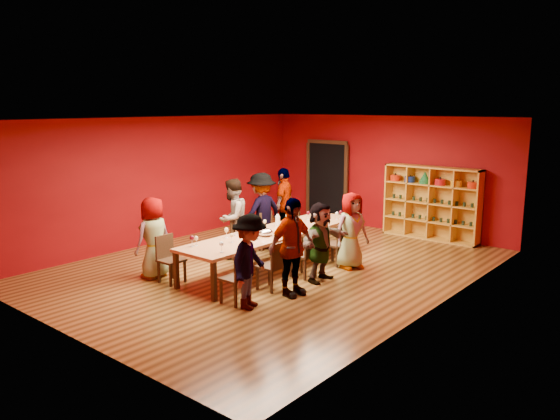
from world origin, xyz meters
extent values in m
cube|color=#553716|center=(0.00, 0.00, -0.01)|extent=(7.10, 9.10, 0.02)
cube|color=#6D0509|center=(0.00, 4.51, 1.50)|extent=(7.10, 0.02, 3.00)
cube|color=#6D0509|center=(0.00, -4.51, 1.50)|extent=(7.10, 0.02, 3.00)
cube|color=#6D0509|center=(-3.51, 0.00, 1.50)|extent=(0.02, 9.10, 3.00)
cube|color=#6D0509|center=(3.51, 0.00, 1.50)|extent=(0.02, 9.10, 3.00)
cube|color=silver|center=(0.00, 0.00, 3.01)|extent=(7.10, 9.10, 0.02)
cube|color=#BA7B4D|center=(0.00, 0.00, 0.72)|extent=(1.10, 4.50, 0.06)
cube|color=black|center=(-0.49, -2.17, 0.34)|extent=(0.08, 0.08, 0.69)
cube|color=black|center=(-0.49, 2.17, 0.34)|extent=(0.08, 0.08, 0.69)
cube|color=black|center=(0.49, -2.17, 0.34)|extent=(0.08, 0.08, 0.69)
cube|color=black|center=(0.49, 2.17, 0.34)|extent=(0.08, 0.08, 0.69)
cube|color=black|center=(-1.80, 4.44, 1.10)|extent=(1.20, 0.14, 2.20)
cube|color=black|center=(-1.80, 4.37, 2.25)|extent=(1.32, 0.06, 0.10)
cube|color=black|center=(-2.45, 4.37, 1.10)|extent=(0.10, 0.06, 2.20)
cube|color=black|center=(-1.15, 4.37, 1.10)|extent=(0.10, 0.06, 2.20)
cube|color=gold|center=(0.22, 4.28, 0.90)|extent=(0.04, 0.40, 1.80)
cube|color=gold|center=(2.58, 4.28, 0.90)|extent=(0.04, 0.40, 1.80)
cube|color=gold|center=(1.40, 4.28, 1.78)|extent=(2.40, 0.40, 0.04)
cube|color=gold|center=(1.40, 4.28, 0.02)|extent=(2.40, 0.40, 0.04)
cube|color=gold|center=(1.40, 4.47, 0.90)|extent=(2.40, 0.02, 1.80)
cube|color=gold|center=(1.40, 4.28, 0.45)|extent=(2.36, 0.38, 0.03)
cube|color=gold|center=(1.40, 4.28, 0.90)|extent=(2.36, 0.38, 0.03)
cube|color=gold|center=(1.40, 4.28, 1.35)|extent=(2.36, 0.38, 0.03)
cube|color=gold|center=(0.80, 4.28, 0.90)|extent=(0.03, 0.38, 1.76)
cube|color=gold|center=(1.40, 4.28, 0.90)|extent=(0.03, 0.38, 1.76)
cube|color=gold|center=(2.00, 4.28, 0.90)|extent=(0.03, 0.38, 1.76)
cylinder|color=red|center=(0.40, 4.28, 1.44)|extent=(0.26, 0.26, 0.15)
sphere|color=black|center=(0.40, 4.28, 1.53)|extent=(0.05, 0.05, 0.05)
cylinder|color=navy|center=(0.80, 4.28, 1.44)|extent=(0.26, 0.26, 0.15)
sphere|color=black|center=(0.80, 4.28, 1.53)|extent=(0.05, 0.05, 0.05)
cylinder|color=#1C703C|center=(1.20, 4.28, 1.41)|extent=(0.26, 0.26, 0.08)
cone|color=#1C703C|center=(1.20, 4.28, 1.56)|extent=(0.24, 0.24, 0.22)
cylinder|color=#B0141B|center=(1.60, 4.28, 1.44)|extent=(0.26, 0.26, 0.15)
sphere|color=black|center=(1.60, 4.28, 1.53)|extent=(0.05, 0.05, 0.05)
cylinder|color=gold|center=(2.00, 4.28, 1.44)|extent=(0.26, 0.26, 0.15)
sphere|color=black|center=(2.00, 4.28, 1.53)|extent=(0.05, 0.05, 0.05)
cylinder|color=red|center=(2.40, 4.28, 1.44)|extent=(0.26, 0.26, 0.15)
sphere|color=black|center=(2.40, 4.28, 1.53)|extent=(0.05, 0.05, 0.05)
cylinder|color=black|center=(0.38, 4.28, 0.52)|extent=(0.07, 0.07, 0.10)
cylinder|color=black|center=(0.56, 4.28, 0.52)|extent=(0.07, 0.07, 0.10)
cylinder|color=black|center=(0.75, 4.28, 0.52)|extent=(0.07, 0.07, 0.10)
cylinder|color=black|center=(0.93, 4.28, 0.52)|extent=(0.07, 0.07, 0.10)
cylinder|color=black|center=(1.12, 4.28, 0.52)|extent=(0.07, 0.07, 0.10)
cylinder|color=black|center=(1.30, 4.28, 0.52)|extent=(0.07, 0.07, 0.10)
cylinder|color=black|center=(1.49, 4.28, 0.52)|extent=(0.07, 0.07, 0.10)
cylinder|color=black|center=(1.67, 4.28, 0.52)|extent=(0.07, 0.07, 0.10)
cylinder|color=black|center=(1.86, 4.28, 0.52)|extent=(0.07, 0.07, 0.10)
cylinder|color=black|center=(2.04, 4.28, 0.52)|extent=(0.07, 0.07, 0.10)
cylinder|color=black|center=(2.23, 4.28, 0.52)|extent=(0.07, 0.07, 0.10)
cylinder|color=black|center=(2.42, 4.28, 0.52)|extent=(0.07, 0.07, 0.10)
cylinder|color=black|center=(0.38, 4.28, 0.97)|extent=(0.07, 0.07, 0.10)
cylinder|color=black|center=(0.56, 4.28, 0.97)|extent=(0.07, 0.07, 0.10)
cylinder|color=black|center=(0.75, 4.28, 0.97)|extent=(0.07, 0.07, 0.10)
cylinder|color=black|center=(0.93, 4.28, 0.97)|extent=(0.07, 0.07, 0.10)
cylinder|color=black|center=(1.12, 4.28, 0.97)|extent=(0.07, 0.07, 0.10)
cylinder|color=black|center=(1.30, 4.28, 0.97)|extent=(0.07, 0.07, 0.10)
cylinder|color=black|center=(1.49, 4.28, 0.97)|extent=(0.07, 0.07, 0.10)
cylinder|color=black|center=(1.67, 4.28, 0.97)|extent=(0.07, 0.07, 0.10)
cylinder|color=black|center=(1.86, 4.28, 0.97)|extent=(0.07, 0.07, 0.10)
cylinder|color=black|center=(2.04, 4.28, 0.97)|extent=(0.07, 0.07, 0.10)
cylinder|color=black|center=(2.23, 4.28, 0.97)|extent=(0.07, 0.07, 0.10)
cylinder|color=black|center=(2.42, 4.28, 0.97)|extent=(0.07, 0.07, 0.10)
cube|color=black|center=(-0.83, -2.00, 0.43)|extent=(0.42, 0.42, 0.04)
cube|color=black|center=(-1.02, -2.00, 0.67)|extent=(0.04, 0.40, 0.44)
cube|color=black|center=(-1.00, -2.17, 0.21)|extent=(0.04, 0.04, 0.41)
cube|color=black|center=(-0.66, -2.17, 0.21)|extent=(0.04, 0.04, 0.41)
cube|color=black|center=(-1.00, -1.83, 0.21)|extent=(0.04, 0.04, 0.41)
cube|color=black|center=(-0.66, -1.83, 0.21)|extent=(0.04, 0.04, 0.41)
imported|color=#D48E8F|center=(-1.34, -2.00, 0.78)|extent=(0.45, 0.78, 1.57)
cube|color=black|center=(-0.83, -0.05, 0.43)|extent=(0.42, 0.42, 0.04)
cube|color=black|center=(-1.02, -0.05, 0.67)|extent=(0.04, 0.40, 0.44)
cube|color=black|center=(-1.00, -0.22, 0.21)|extent=(0.04, 0.04, 0.41)
cube|color=black|center=(-0.66, -0.22, 0.21)|extent=(0.04, 0.04, 0.41)
cube|color=black|center=(-1.00, 0.12, 0.21)|extent=(0.04, 0.04, 0.41)
cube|color=black|center=(-0.66, 0.12, 0.21)|extent=(0.04, 0.04, 0.41)
imported|color=#5E85C2|center=(-1.16, -0.05, 0.86)|extent=(0.64, 0.92, 1.73)
cube|color=black|center=(-0.83, 0.88, 0.43)|extent=(0.42, 0.42, 0.04)
cube|color=black|center=(-1.02, 0.88, 0.67)|extent=(0.04, 0.40, 0.44)
cube|color=black|center=(-1.00, 0.71, 0.21)|extent=(0.04, 0.04, 0.41)
cube|color=black|center=(-0.66, 0.71, 0.21)|extent=(0.04, 0.04, 0.41)
cube|color=black|center=(-1.00, 1.05, 0.21)|extent=(0.04, 0.04, 0.41)
cube|color=black|center=(-0.66, 1.05, 0.21)|extent=(0.04, 0.04, 0.41)
imported|color=#5276AA|center=(-1.15, 0.88, 0.88)|extent=(0.57, 1.18, 1.77)
cube|color=black|center=(-0.83, 1.93, 0.43)|extent=(0.42, 0.42, 0.04)
cube|color=black|center=(-1.02, 1.93, 0.67)|extent=(0.04, 0.40, 0.44)
cube|color=black|center=(-1.00, 1.76, 0.21)|extent=(0.04, 0.04, 0.41)
cube|color=black|center=(-0.66, 1.76, 0.21)|extent=(0.04, 0.04, 0.41)
cube|color=black|center=(-1.00, 2.10, 0.21)|extent=(0.04, 0.04, 0.41)
cube|color=black|center=(-0.66, 2.10, 0.21)|extent=(0.04, 0.04, 0.41)
imported|color=#535358|center=(-1.35, 1.93, 0.89)|extent=(0.82, 1.14, 1.78)
cube|color=black|center=(0.83, -2.00, 0.43)|extent=(0.42, 0.42, 0.04)
cube|color=black|center=(1.02, -2.00, 0.67)|extent=(0.04, 0.40, 0.44)
cube|color=black|center=(0.66, -2.17, 0.21)|extent=(0.04, 0.04, 0.41)
cube|color=black|center=(1.00, -2.17, 0.21)|extent=(0.04, 0.04, 0.41)
cube|color=black|center=(0.66, -1.83, 0.21)|extent=(0.04, 0.04, 0.41)
cube|color=black|center=(1.00, -1.83, 0.21)|extent=(0.04, 0.04, 0.41)
imported|color=#C88692|center=(1.17, -2.00, 0.78)|extent=(0.75, 1.10, 1.57)
cube|color=black|center=(0.83, -1.10, 0.43)|extent=(0.42, 0.42, 0.04)
cube|color=black|center=(1.02, -1.10, 0.67)|extent=(0.04, 0.40, 0.44)
cube|color=black|center=(0.66, -1.27, 0.21)|extent=(0.04, 0.04, 0.41)
cube|color=black|center=(1.00, -1.27, 0.21)|extent=(0.04, 0.04, 0.41)
cube|color=black|center=(0.66, -0.93, 0.21)|extent=(0.04, 0.04, 0.41)
cube|color=black|center=(1.00, -0.93, 0.21)|extent=(0.04, 0.04, 0.41)
imported|color=#151C3A|center=(1.31, -1.10, 0.86)|extent=(0.58, 1.06, 1.73)
cube|color=black|center=(0.83, -0.13, 0.43)|extent=(0.42, 0.42, 0.04)
cube|color=black|center=(1.02, -0.13, 0.67)|extent=(0.04, 0.40, 0.44)
cube|color=black|center=(0.66, -0.30, 0.21)|extent=(0.04, 0.04, 0.41)
cube|color=black|center=(1.00, -0.30, 0.21)|extent=(0.04, 0.04, 0.41)
cube|color=black|center=(0.66, 0.04, 0.21)|extent=(0.04, 0.04, 0.41)
cube|color=black|center=(1.00, 0.04, 0.21)|extent=(0.04, 0.04, 0.41)
imported|color=#CB8890|center=(1.23, -0.13, 0.75)|extent=(0.46, 1.42, 1.51)
cube|color=black|center=(0.83, 0.95, 0.43)|extent=(0.42, 0.42, 0.04)
cube|color=black|center=(1.02, 0.95, 0.67)|extent=(0.04, 0.40, 0.44)
cube|color=black|center=(0.66, 0.78, 0.21)|extent=(0.04, 0.04, 0.41)
cube|color=black|center=(1.00, 0.78, 0.21)|extent=(0.04, 0.04, 0.41)
cube|color=black|center=(0.66, 1.12, 0.21)|extent=(0.04, 0.04, 0.41)
cube|color=black|center=(1.00, 1.12, 0.21)|extent=(0.04, 0.04, 0.41)
imported|color=#141C37|center=(1.22, 0.95, 0.78)|extent=(0.66, 0.86, 1.56)
cylinder|color=white|center=(-0.17, 1.34, 0.75)|extent=(0.06, 0.06, 0.01)
cylinder|color=white|center=(-0.17, 1.34, 0.81)|extent=(0.01, 0.01, 0.11)
ellipsoid|color=#400611|center=(-0.17, 1.34, 0.90)|extent=(0.08, 0.08, 0.09)
cylinder|color=white|center=(-0.05, -0.54, 0.75)|extent=(0.06, 0.06, 0.01)
cylinder|color=white|center=(-0.05, -0.54, 0.81)|extent=(0.01, 0.01, 0.11)
ellipsoid|color=#D0BD82|center=(-0.05, -0.54, 0.90)|extent=(0.08, 0.08, 0.09)
cylinder|color=white|center=(0.32, 1.77, 0.75)|extent=(0.06, 0.06, 0.01)
cylinder|color=white|center=(0.32, 1.77, 0.81)|extent=(0.01, 0.01, 0.10)
ellipsoid|color=white|center=(0.32, 1.77, 0.89)|extent=(0.07, 0.07, 0.08)
cylinder|color=white|center=(0.35, 1.88, 0.75)|extent=(0.06, 0.06, 0.01)
cylinder|color=white|center=(0.35, 1.88, 0.81)|extent=(0.01, 0.01, 0.11)
ellipsoid|color=#400611|center=(0.35, 1.88, 0.90)|extent=(0.08, 0.08, 0.09)
cylinder|color=white|center=(0.34, -1.06, 0.75)|extent=(0.06, 0.06, 0.01)
cylinder|color=white|center=(0.34, -1.06, 0.81)|extent=(0.01, 0.01, 0.11)
ellipsoid|color=white|center=(0.34, -1.06, 0.90)|extent=(0.08, 0.08, 0.09)
cylinder|color=white|center=(-0.33, 1.75, 0.75)|extent=(0.07, 0.07, 0.01)
cylinder|color=white|center=(-0.33, 1.75, 0.82)|extent=(0.01, 0.01, 0.11)
ellipsoid|color=#400611|center=(-0.33, 1.75, 0.91)|extent=(0.08, 0.08, 0.10)
cylinder|color=white|center=(0.28, 0.01, 0.75)|extent=(0.07, 0.07, 0.01)
cylinder|color=white|center=(0.28, 0.01, 0.82)|extent=(0.01, 0.01, 0.12)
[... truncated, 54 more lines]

